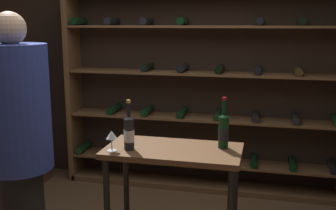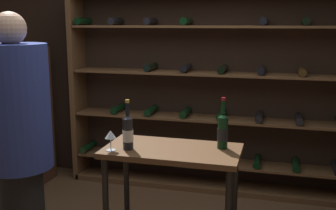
{
  "view_description": "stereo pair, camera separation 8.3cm",
  "coord_description": "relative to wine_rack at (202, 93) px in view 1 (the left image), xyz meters",
  "views": [
    {
      "loc": [
        0.81,
        -2.78,
        1.81
      ],
      "look_at": [
        0.1,
        0.18,
        1.19
      ],
      "focal_mm": 43.6,
      "sensor_mm": 36.0,
      "label": 1
    },
    {
      "loc": [
        0.89,
        -2.76,
        1.81
      ],
      "look_at": [
        0.1,
        0.18,
        1.19
      ],
      "focal_mm": 43.6,
      "sensor_mm": 36.0,
      "label": 2
    }
  ],
  "objects": [
    {
      "name": "wine_bottle_green_slim",
      "position": [
        -0.26,
        -1.64,
        -0.01
      ],
      "size": [
        0.08,
        0.08,
        0.36
      ],
      "color": "black",
      "rests_on": "tasting_table"
    },
    {
      "name": "tasting_table",
      "position": [
        0.03,
        -1.54,
        -0.28
      ],
      "size": [
        0.96,
        0.51,
        0.93
      ],
      "color": "brown",
      "rests_on": "ground"
    },
    {
      "name": "back_wall",
      "position": [
        -0.16,
        0.21,
        0.4
      ],
      "size": [
        4.86,
        0.1,
        2.94
      ],
      "primitive_type": "cube",
      "color": "#332319",
      "rests_on": "ground"
    },
    {
      "name": "wine_rack",
      "position": [
        0.0,
        0.0,
        0.0
      ],
      "size": [
        3.01,
        0.32,
        2.14
      ],
      "color": "brown",
      "rests_on": "ground"
    },
    {
      "name": "wine_bottle_red_label",
      "position": [
        0.38,
        -1.45,
        -0.0
      ],
      "size": [
        0.08,
        0.08,
        0.37
      ],
      "color": "black",
      "rests_on": "tasting_table"
    },
    {
      "name": "wine_glass_stemmed_left",
      "position": [
        -0.36,
        -1.7,
        -0.03
      ],
      "size": [
        0.08,
        0.08,
        0.15
      ],
      "color": "silver",
      "rests_on": "tasting_table"
    },
    {
      "name": "person_host_in_suit",
      "position": [
        -1.01,
        -1.84,
        -0.03
      ],
      "size": [
        0.47,
        0.48,
        1.88
      ],
      "rotation": [
        0.0,
        0.0,
        -2.8
      ],
      "color": "black",
      "rests_on": "ground"
    },
    {
      "name": "display_cabinet",
      "position": [
        -1.99,
        -0.29,
        -0.29
      ],
      "size": [
        0.44,
        0.36,
        1.54
      ],
      "primitive_type": "cube",
      "color": "#4C2D1E",
      "rests_on": "ground"
    }
  ]
}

